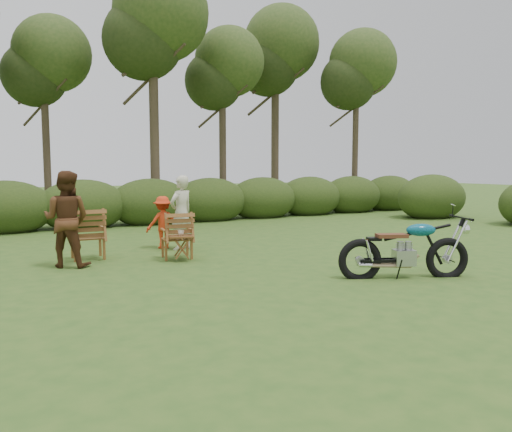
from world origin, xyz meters
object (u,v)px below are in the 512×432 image
side_table (181,248)px  child (163,248)px  motorcycle (403,277)px  adult_b (68,267)px  lawn_chair_left (88,259)px  cup (181,232)px  adult_a (182,249)px  lawn_chair_right (177,258)px

side_table → child: 1.59m
motorcycle → side_table: bearing=154.5°
motorcycle → child: (-2.34, 4.62, 0.00)m
motorcycle → child: motorcycle is taller
child → adult_b: bearing=26.7°
lawn_chair_left → adult_b: adult_b is taller
cup → adult_b: 2.05m
adult_a → child: 0.45m
lawn_chair_right → cup: cup is taller
motorcycle → lawn_chair_left: motorcycle is taller
side_table → adult_b: adult_b is taller
cup → adult_b: bearing=166.5°
motorcycle → adult_b: 5.71m
side_table → adult_b: (-1.93, 0.50, -0.24)m
lawn_chair_right → side_table: side_table is taller
lawn_chair_left → motorcycle: bearing=137.3°
child → cup: bearing=83.0°
cup → adult_a: size_ratio=0.08×
adult_b → lawn_chair_left: bearing=-95.1°
lawn_chair_left → child: child is taller
motorcycle → adult_b: bearing=166.3°
lawn_chair_right → side_table: size_ratio=1.86×
motorcycle → cup: bearing=154.1°
motorcycle → child: size_ratio=1.77×
side_table → child: child is taller
cup → lawn_chair_left: bearing=144.6°
adult_a → child: adult_a is taller
motorcycle → adult_b: size_ratio=1.18×
lawn_chair_left → adult_b: 0.74m
side_table → child: (0.19, 1.56, -0.24)m
adult_a → adult_b: size_ratio=0.93×
motorcycle → lawn_chair_right: motorcycle is taller
lawn_chair_left → adult_b: size_ratio=0.57×
motorcycle → lawn_chair_right: (-2.51, 3.36, 0.00)m
side_table → adult_a: size_ratio=0.31×
lawn_chair_left → side_table: (1.47, -1.08, 0.24)m
lawn_chair_left → adult_a: bearing=-172.9°
motorcycle → side_table: size_ratio=4.16×
cup → child: cup is taller
lawn_chair_right → adult_b: 1.96m
side_table → adult_b: 2.00m
lawn_chair_right → child: bearing=-87.1°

